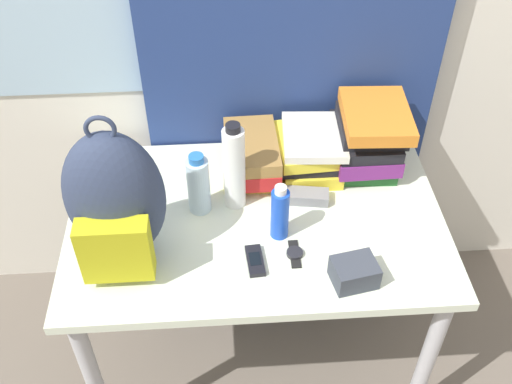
% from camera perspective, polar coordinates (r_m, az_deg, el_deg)
% --- Properties ---
extents(desk, '(1.13, 0.73, 0.71)m').
position_cam_1_polar(desk, '(1.87, 0.00, -4.30)').
color(desk, silver).
rests_on(desk, ground_plane).
extents(backpack, '(0.26, 0.24, 0.47)m').
position_cam_1_polar(backpack, '(1.61, -13.27, -0.93)').
color(backpack, '#2D3851').
rests_on(backpack, desk).
extents(book_stack_left, '(0.20, 0.28, 0.13)m').
position_cam_1_polar(book_stack_left, '(1.92, -0.34, 3.45)').
color(book_stack_left, yellow).
rests_on(book_stack_left, desk).
extents(book_stack_center, '(0.23, 0.25, 0.14)m').
position_cam_1_polar(book_stack_center, '(1.94, 5.14, 3.98)').
color(book_stack_center, yellow).
rests_on(book_stack_center, desk).
extents(book_stack_right, '(0.23, 0.28, 0.23)m').
position_cam_1_polar(book_stack_right, '(1.94, 10.61, 5.14)').
color(book_stack_right, '#1E5623').
rests_on(book_stack_right, desk).
extents(water_bottle, '(0.07, 0.07, 0.21)m').
position_cam_1_polar(water_bottle, '(1.77, -5.50, 0.70)').
color(water_bottle, silver).
rests_on(water_bottle, desk).
extents(sports_bottle, '(0.07, 0.07, 0.30)m').
position_cam_1_polar(sports_bottle, '(1.76, -2.09, 2.37)').
color(sports_bottle, white).
rests_on(sports_bottle, desk).
extents(sunscreen_bottle, '(0.05, 0.05, 0.19)m').
position_cam_1_polar(sunscreen_bottle, '(1.69, 2.29, -2.01)').
color(sunscreen_bottle, blue).
rests_on(sunscreen_bottle, desk).
extents(cell_phone, '(0.05, 0.11, 0.02)m').
position_cam_1_polar(cell_phone, '(1.68, -0.09, -6.56)').
color(cell_phone, black).
rests_on(cell_phone, desk).
extents(sunglasses_case, '(0.16, 0.08, 0.04)m').
position_cam_1_polar(sunglasses_case, '(1.85, 4.60, -0.41)').
color(sunglasses_case, gray).
rests_on(sunglasses_case, desk).
extents(camera_pouch, '(0.13, 0.11, 0.07)m').
position_cam_1_polar(camera_pouch, '(1.64, 9.34, -7.57)').
color(camera_pouch, '#383D47').
rests_on(camera_pouch, desk).
extents(wristwatch, '(0.05, 0.10, 0.01)m').
position_cam_1_polar(wristwatch, '(1.70, 3.71, -5.85)').
color(wristwatch, black).
rests_on(wristwatch, desk).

